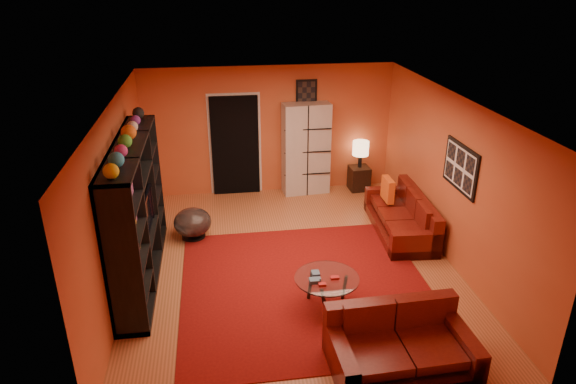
{
  "coord_description": "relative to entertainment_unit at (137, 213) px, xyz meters",
  "views": [
    {
      "loc": [
        -1.08,
        -6.94,
        4.29
      ],
      "look_at": [
        -0.04,
        0.1,
        1.19
      ],
      "focal_mm": 32.0,
      "sensor_mm": 36.0,
      "label": 1
    }
  ],
  "objects": [
    {
      "name": "floor",
      "position": [
        2.27,
        0.0,
        -1.05
      ],
      "size": [
        6.0,
        6.0,
        0.0
      ],
      "primitive_type": "plane",
      "color": "#99542F",
      "rests_on": "ground"
    },
    {
      "name": "ceiling",
      "position": [
        2.27,
        0.0,
        1.55
      ],
      "size": [
        6.0,
        6.0,
        0.0
      ],
      "primitive_type": "plane",
      "rotation": [
        3.14,
        0.0,
        0.0
      ],
      "color": "white",
      "rests_on": "wall_back"
    },
    {
      "name": "wall_back",
      "position": [
        2.27,
        3.0,
        0.25
      ],
      "size": [
        6.0,
        0.0,
        6.0
      ],
      "primitive_type": "plane",
      "rotation": [
        1.57,
        0.0,
        0.0
      ],
      "color": "#C0502A",
      "rests_on": "floor"
    },
    {
      "name": "wall_front",
      "position": [
        2.27,
        -3.0,
        0.25
      ],
      "size": [
        6.0,
        0.0,
        6.0
      ],
      "primitive_type": "plane",
      "rotation": [
        -1.57,
        0.0,
        0.0
      ],
      "color": "#C0502A",
      "rests_on": "floor"
    },
    {
      "name": "wall_left",
      "position": [
        -0.23,
        0.0,
        0.25
      ],
      "size": [
        0.0,
        6.0,
        6.0
      ],
      "primitive_type": "plane",
      "rotation": [
        1.57,
        0.0,
        1.57
      ],
      "color": "#C0502A",
      "rests_on": "floor"
    },
    {
      "name": "wall_right",
      "position": [
        4.78,
        0.0,
        0.25
      ],
      "size": [
        0.0,
        6.0,
        6.0
      ],
      "primitive_type": "plane",
      "rotation": [
        1.57,
        0.0,
        -1.57
      ],
      "color": "#C0502A",
      "rests_on": "floor"
    },
    {
      "name": "rug",
      "position": [
        2.38,
        -0.7,
        -1.04
      ],
      "size": [
        3.6,
        3.6,
        0.01
      ],
      "primitive_type": "cube",
      "color": "#5F0B0A",
      "rests_on": "floor"
    },
    {
      "name": "doorway",
      "position": [
        1.57,
        2.96,
        -0.03
      ],
      "size": [
        0.95,
        0.1,
        2.04
      ],
      "primitive_type": "cube",
      "color": "black",
      "rests_on": "floor"
    },
    {
      "name": "wall_art_right",
      "position": [
        4.75,
        -0.3,
        0.55
      ],
      "size": [
        0.03,
        1.0,
        0.7
      ],
      "primitive_type": "cube",
      "color": "black",
      "rests_on": "wall_right"
    },
    {
      "name": "wall_art_back",
      "position": [
        3.02,
        2.98,
        1.0
      ],
      "size": [
        0.42,
        0.03,
        0.52
      ],
      "primitive_type": "cube",
      "color": "black",
      "rests_on": "wall_back"
    },
    {
      "name": "entertainment_unit",
      "position": [
        0.0,
        0.0,
        0.0
      ],
      "size": [
        0.45,
        3.0,
        2.1
      ],
      "primitive_type": "cube",
      "color": "black",
      "rests_on": "floor"
    },
    {
      "name": "tv",
      "position": [
        0.05,
        0.1,
        -0.06
      ],
      "size": [
        0.95,
        0.12,
        0.55
      ],
      "primitive_type": "imported",
      "rotation": [
        0.0,
        0.0,
        1.57
      ],
      "color": "black",
      "rests_on": "entertainment_unit"
    },
    {
      "name": "sofa",
      "position": [
        4.41,
        0.77,
        -0.76
      ],
      "size": [
        0.95,
        2.06,
        0.85
      ],
      "rotation": [
        0.0,
        0.0,
        -0.07
      ],
      "color": "#500E0A",
      "rests_on": "rug"
    },
    {
      "name": "loveseat",
      "position": [
        3.17,
        -2.41,
        -0.77
      ],
      "size": [
        1.66,
        1.03,
        0.85
      ],
      "rotation": [
        0.0,
        0.0,
        1.6
      ],
      "color": "#500E0A",
      "rests_on": "rug"
    },
    {
      "name": "throw_pillow",
      "position": [
        4.22,
        1.23,
        -0.42
      ],
      "size": [
        0.12,
        0.42,
        0.42
      ],
      "primitive_type": "cube",
      "color": "orange",
      "rests_on": "sofa"
    },
    {
      "name": "coffee_table",
      "position": [
        2.58,
        -1.17,
        -0.65
      ],
      "size": [
        0.89,
        0.89,
        0.44
      ],
      "rotation": [
        0.0,
        0.0,
        0.22
      ],
      "color": "silver",
      "rests_on": "floor"
    },
    {
      "name": "storage_cabinet",
      "position": [
        3.0,
        2.8,
        -0.11
      ],
      "size": [
        0.97,
        0.5,
        1.88
      ],
      "primitive_type": "cube",
      "rotation": [
        0.0,
        0.0,
        0.09
      ],
      "color": "beige",
      "rests_on": "floor"
    },
    {
      "name": "bowl_chair",
      "position": [
        0.72,
        1.1,
        -0.77
      ],
      "size": [
        0.65,
        0.65,
        0.53
      ],
      "color": "black",
      "rests_on": "floor"
    },
    {
      "name": "side_table",
      "position": [
        4.13,
        2.75,
        -0.8
      ],
      "size": [
        0.42,
        0.42,
        0.5
      ],
      "primitive_type": "cube",
      "rotation": [
        0.0,
        0.0,
        0.05
      ],
      "color": "black",
      "rests_on": "floor"
    },
    {
      "name": "table_lamp",
      "position": [
        4.13,
        2.75,
        -0.15
      ],
      "size": [
        0.34,
        0.34,
        0.56
      ],
      "color": "black",
      "rests_on": "side_table"
    }
  ]
}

